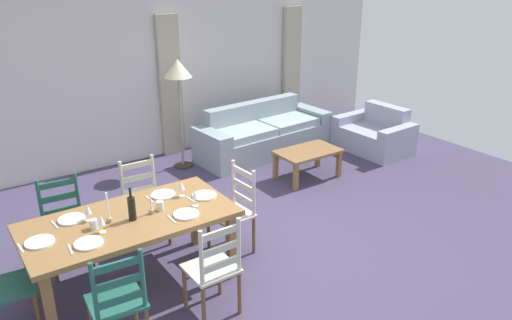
{
  "coord_description": "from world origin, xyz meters",
  "views": [
    {
      "loc": [
        -2.59,
        -3.89,
        2.93
      ],
      "look_at": [
        0.49,
        0.59,
        0.75
      ],
      "focal_mm": 35.04,
      "sensor_mm": 36.0,
      "label": 1
    }
  ],
  "objects": [
    {
      "name": "fork_near_right",
      "position": [
        -0.96,
        -0.17,
        0.75
      ],
      "size": [
        0.02,
        0.17,
        0.01
      ],
      "primitive_type": "cube",
      "rotation": [
        0.0,
        0.0,
        -0.02
      ],
      "color": "silver",
      "rests_on": "dining_table"
    },
    {
      "name": "wine_bottle",
      "position": [
        -1.25,
        0.03,
        0.87
      ],
      "size": [
        0.07,
        0.07,
        0.32
      ],
      "color": "black",
      "rests_on": "dining_table"
    },
    {
      "name": "fork_far_left",
      "position": [
        -1.86,
        0.33,
        0.75
      ],
      "size": [
        0.03,
        0.17,
        0.01
      ],
      "primitive_type": "cube",
      "rotation": [
        0.0,
        0.0,
        0.08
      ],
      "color": "silver",
      "rests_on": "dining_table"
    },
    {
      "name": "wine_glass_far_right",
      "position": [
        -0.66,
        0.21,
        0.86
      ],
      "size": [
        0.06,
        0.06,
        0.16
      ],
      "color": "white",
      "rests_on": "dining_table"
    },
    {
      "name": "dinner_plate_far_left",
      "position": [
        -1.71,
        0.33,
        0.76
      ],
      "size": [
        0.24,
        0.24,
        0.02
      ],
      "primitive_type": "cylinder",
      "color": "white",
      "rests_on": "dining_table"
    },
    {
      "name": "dining_chair_far_right",
      "position": [
        -0.84,
        0.82,
        0.48
      ],
      "size": [
        0.43,
        0.41,
        0.96
      ],
      "color": "beige",
      "rests_on": "ground_plane"
    },
    {
      "name": "couch",
      "position": [
        1.84,
        2.37,
        0.29
      ],
      "size": [
        2.33,
        0.95,
        0.8
      ],
      "color": "#93A2A8",
      "rests_on": "ground_plane"
    },
    {
      "name": "armchair_upholstered",
      "position": [
        3.46,
        1.41,
        0.25
      ],
      "size": [
        0.85,
        1.19,
        0.72
      ],
      "color": "#A4A7BC",
      "rests_on": "ground_plane"
    },
    {
      "name": "dining_chair_near_left",
      "position": [
        -1.68,
        -0.68,
        0.48
      ],
      "size": [
        0.45,
        0.43,
        0.96
      ],
      "color": "#21594C",
      "rests_on": "ground_plane"
    },
    {
      "name": "fork_near_left",
      "position": [
        -1.86,
        -0.17,
        0.75
      ],
      "size": [
        0.03,
        0.17,
        0.01
      ],
      "primitive_type": "cube",
      "rotation": [
        0.0,
        0.0,
        -0.09
      ],
      "color": "silver",
      "rests_on": "dining_table"
    },
    {
      "name": "dining_chair_head_east",
      "position": [
        -0.12,
        0.11,
        0.48
      ],
      "size": [
        0.42,
        0.44,
        0.96
      ],
      "color": "beige",
      "rests_on": "ground_plane"
    },
    {
      "name": "fork_far_right",
      "position": [
        -0.96,
        0.33,
        0.75
      ],
      "size": [
        0.02,
        0.17,
        0.01
      ],
      "primitive_type": "cube",
      "rotation": [
        0.0,
        0.0,
        0.03
      ],
      "color": "silver",
      "rests_on": "dining_table"
    },
    {
      "name": "fork_head_west",
      "position": [
        -2.19,
        0.08,
        0.75
      ],
      "size": [
        0.03,
        0.17,
        0.01
      ],
      "primitive_type": "cube",
      "rotation": [
        0.0,
        0.0,
        0.07
      ],
      "color": "silver",
      "rests_on": "dining_table"
    },
    {
      "name": "ground_plane",
      "position": [
        0.0,
        0.0,
        -0.01
      ],
      "size": [
        9.6,
        9.6,
        0.02
      ],
      "primitive_type": "cube",
      "color": "#423A56"
    },
    {
      "name": "dinner_plate_near_right",
      "position": [
        -0.81,
        -0.17,
        0.76
      ],
      "size": [
        0.24,
        0.24,
        0.02
      ],
      "primitive_type": "cylinder",
      "color": "white",
      "rests_on": "dining_table"
    },
    {
      "name": "standing_lamp",
      "position": [
        0.49,
        2.56,
        1.41
      ],
      "size": [
        0.4,
        0.4,
        1.64
      ],
      "color": "#332D28",
      "rests_on": "ground_plane"
    },
    {
      "name": "curtain_panel_left",
      "position": [
        0.64,
        3.16,
        1.1
      ],
      "size": [
        0.35,
        0.08,
        2.2
      ],
      "primitive_type": "cube",
      "color": "#ADA68B",
      "rests_on": "ground_plane"
    },
    {
      "name": "candle_tall",
      "position": [
        -1.44,
        0.1,
        0.84
      ],
      "size": [
        0.05,
        0.05,
        0.29
      ],
      "color": "#998C66",
      "rests_on": "dining_table"
    },
    {
      "name": "dining_chair_far_left",
      "position": [
        -1.68,
        0.8,
        0.48
      ],
      "size": [
        0.44,
        0.43,
        0.96
      ],
      "color": "#225648",
      "rests_on": "ground_plane"
    },
    {
      "name": "coffee_cup_secondary",
      "position": [
        -1.59,
        0.07,
        0.8
      ],
      "size": [
        0.07,
        0.07,
        0.09
      ],
      "primitive_type": "cylinder",
      "color": "silver",
      "rests_on": "dining_table"
    },
    {
      "name": "wine_glass_far_left",
      "position": [
        -1.58,
        0.23,
        0.86
      ],
      "size": [
        0.06,
        0.06,
        0.16
      ],
      "color": "white",
      "rests_on": "dining_table"
    },
    {
      "name": "dinner_plate_head_west",
      "position": [
        -2.04,
        0.08,
        0.76
      ],
      "size": [
        0.24,
        0.24,
        0.02
      ],
      "primitive_type": "cylinder",
      "color": "white",
      "rests_on": "dining_table"
    },
    {
      "name": "fork_head_east",
      "position": [
        -0.63,
        0.08,
        0.75
      ],
      "size": [
        0.03,
        0.17,
        0.01
      ],
      "primitive_type": "cube",
      "rotation": [
        0.0,
        0.0,
        0.09
      ],
      "color": "silver",
      "rests_on": "dining_table"
    },
    {
      "name": "candle_short",
      "position": [
        -1.06,
        0.04,
        0.8
      ],
      "size": [
        0.05,
        0.05,
        0.18
      ],
      "color": "#998C66",
      "rests_on": "dining_table"
    },
    {
      "name": "dining_chair_head_west",
      "position": [
        -2.39,
        0.06,
        0.48
      ],
      "size": [
        0.43,
        0.45,
        0.96
      ],
      "color": "#225A4A",
      "rests_on": "ground_plane"
    },
    {
      "name": "dinner_plate_far_right",
      "position": [
        -0.81,
        0.33,
        0.76
      ],
      "size": [
        0.24,
        0.24,
        0.02
      ],
      "primitive_type": "cylinder",
      "color": "white",
      "rests_on": "dining_table"
    },
    {
      "name": "dinner_plate_near_left",
      "position": [
        -1.71,
        -0.17,
        0.76
      ],
      "size": [
        0.24,
        0.24,
        0.02
      ],
      "primitive_type": "cylinder",
      "color": "white",
      "rests_on": "dining_table"
    },
    {
      "name": "curtain_panel_right",
      "position": [
        3.04,
        3.16,
        1.1
      ],
      "size": [
        0.35,
        0.08,
        2.2
      ],
      "primitive_type": "cube",
      "color": "#ADA68B",
      "rests_on": "ground_plane"
    },
    {
      "name": "wine_glass_near_left",
      "position": [
        -1.55,
        -0.04,
        0.86
      ],
      "size": [
        0.06,
        0.06,
        0.16
      ],
      "color": "white",
      "rests_on": "dining_table"
    },
    {
      "name": "dining_chair_near_right",
      "position": [
        -0.83,
        -0.7,
        0.48
      ],
      "size": [
        0.42,
        0.4,
        0.96
      ],
      "color": "beige",
      "rests_on": "ground_plane"
    },
    {
      "name": "dinner_plate_head_east",
      "position": [
        -0.48,
        0.08,
        0.76
      ],
      "size": [
        0.24,
        0.24,
        0.02
      ],
      "primitive_type": "cylinder",
      "color": "white",
      "rests_on": "dining_table"
    },
    {
      "name": "coffee_table",
      "position": [
        1.78,
        1.16,
        0.36
      ],
      "size": [
        0.9,
        0.56,
        0.42
      ],
      "color": "olive",
      "rests_on": "ground_plane"
    },
    {
      "name": "coffee_cup_primary",
      "position": [
        -0.97,
        0.06,
        0.8
      ],
      "size": [
        0.07,
        0.07,
        0.09
      ],
      "primitive_type": "cylinder",
      "color": "silver",
      "rests_on": "dining_table"
    },
    {
      "name": "dining_table",
      "position": [
        -1.26,
        0.08,
        0.66
      ],
      "size": [
        1.9,
        0.96,
        0.75
      ],
      "color": "olive",
      "rests_on": "ground_plane"
    },
    {
      "name": "wine_glass_near_right",
      "position": [
        -0.66,
        -0.05,
        0.86
      ],
      "size": [
        0.06,
        0.06,
        0.16
      ],
      "color": "white",
      "rests_on": "dining_table"
    },
    {
      "name": "wall_far",
      "position": [
        0.0,
        3.3,
        1.35
      ],
      "size": [
        9.6,
        0.16,
        2.7
      ],
      "primitive_type": "cube",
      "color": "silver",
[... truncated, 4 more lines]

